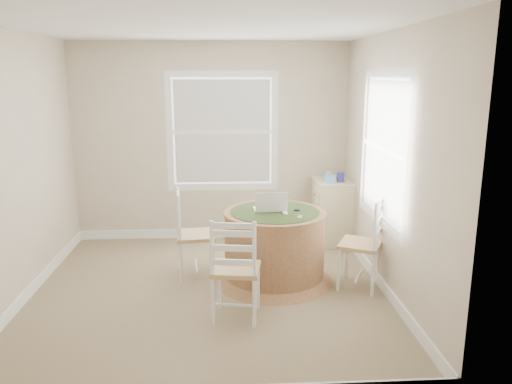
{
  "coord_description": "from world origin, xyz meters",
  "views": [
    {
      "loc": [
        0.2,
        -4.78,
        2.17
      ],
      "look_at": [
        0.51,
        0.45,
        0.94
      ],
      "focal_mm": 35.0,
      "sensor_mm": 36.0,
      "label": 1
    }
  ],
  "objects": [
    {
      "name": "tissue_box",
      "position": [
        1.5,
        1.35,
        0.89
      ],
      "size": [
        0.12,
        0.12,
        0.1
      ],
      "primitive_type": "cube",
      "rotation": [
        0.0,
        0.0,
        0.01
      ],
      "color": "#63A4E3",
      "rests_on": "corner_chest"
    },
    {
      "name": "chair_near",
      "position": [
        0.27,
        -0.57,
        0.47
      ],
      "size": [
        0.47,
        0.46,
        0.95
      ],
      "primitive_type": null,
      "rotation": [
        0.0,
        0.0,
        2.99
      ],
      "color": "white",
      "rests_on": "ground"
    },
    {
      "name": "box_yellow",
      "position": [
        1.65,
        1.59,
        0.87
      ],
      "size": [
        0.15,
        0.1,
        0.06
      ],
      "primitive_type": "cube",
      "rotation": [
        0.0,
        0.0,
        0.01
      ],
      "color": "gold",
      "rests_on": "corner_chest"
    },
    {
      "name": "round_table",
      "position": [
        0.7,
        0.26,
        0.42
      ],
      "size": [
        1.26,
        1.26,
        0.78
      ],
      "rotation": [
        0.0,
        0.0,
        -0.27
      ],
      "color": "#9F6D47",
      "rests_on": "ground"
    },
    {
      "name": "cup_cream",
      "position": [
        1.54,
        1.65,
        0.89
      ],
      "size": [
        0.07,
        0.07,
        0.09
      ],
      "primitive_type": "cylinder",
      "color": "beige",
      "rests_on": "corner_chest"
    },
    {
      "name": "phone",
      "position": [
        0.93,
        0.03,
        0.77
      ],
      "size": [
        0.07,
        0.1,
        0.02
      ],
      "primitive_type": "cube",
      "rotation": [
        0.0,
        0.0,
        -0.27
      ],
      "color": "#B7BABF",
      "rests_on": "round_table"
    },
    {
      "name": "room",
      "position": [
        0.17,
        0.16,
        1.3
      ],
      "size": [
        3.64,
        3.64,
        2.64
      ],
      "color": "#887756",
      "rests_on": "ground"
    },
    {
      "name": "mouse",
      "position": [
        0.8,
        0.16,
        0.78
      ],
      "size": [
        0.09,
        0.11,
        0.03
      ],
      "primitive_type": "ellipsoid",
      "rotation": [
        0.0,
        0.0,
        -0.27
      ],
      "color": "white",
      "rests_on": "round_table"
    },
    {
      "name": "corner_chest",
      "position": [
        1.57,
        1.5,
        0.42
      ],
      "size": [
        0.49,
        0.63,
        0.84
      ],
      "rotation": [
        0.0,
        0.0,
        0.01
      ],
      "color": "beige",
      "rests_on": "ground"
    },
    {
      "name": "laptop",
      "position": [
        0.65,
        0.3,
        0.81
      ],
      "size": [
        0.35,
        0.31,
        0.24
      ],
      "rotation": [
        0.0,
        0.0,
        3.18
      ],
      "color": "white",
      "rests_on": "round_table"
    },
    {
      "name": "chair_left",
      "position": [
        -0.15,
        0.44,
        0.47
      ],
      "size": [
        0.44,
        0.46,
        0.95
      ],
      "primitive_type": null,
      "rotation": [
        0.0,
        0.0,
        1.67
      ],
      "color": "white",
      "rests_on": "ground"
    },
    {
      "name": "box_blue",
      "position": [
        1.66,
        1.39,
        0.9
      ],
      "size": [
        0.08,
        0.08,
        0.12
      ],
      "primitive_type": "cube",
      "rotation": [
        0.0,
        0.0,
        0.01
      ],
      "color": "#33359A",
      "rests_on": "corner_chest"
    },
    {
      "name": "chair_right",
      "position": [
        1.57,
        0.04,
        0.47
      ],
      "size": [
        0.54,
        0.55,
        0.95
      ],
      "primitive_type": null,
      "rotation": [
        0.0,
        0.0,
        -2.02
      ],
      "color": "white",
      "rests_on": "ground"
    },
    {
      "name": "keys",
      "position": [
        0.93,
        0.26,
        0.78
      ],
      "size": [
        0.07,
        0.06,
        0.02
      ],
      "primitive_type": "cube",
      "rotation": [
        0.0,
        0.0,
        -0.27
      ],
      "color": "black",
      "rests_on": "round_table"
    }
  ]
}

